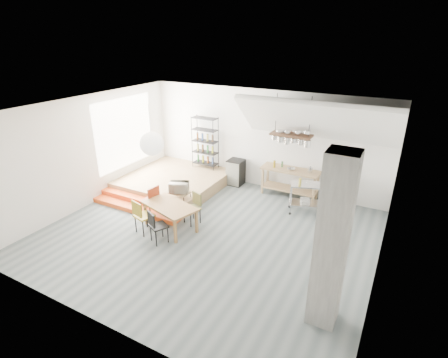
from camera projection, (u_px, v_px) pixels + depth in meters
The scene contains 26 objects.
floor at pixel (208, 233), 9.01m from camera, with size 8.00×8.00×0.00m, color #535E60.
wall_back at pixel (263, 140), 11.23m from camera, with size 8.00×0.04×3.20m, color silver.
wall_left at pixel (89, 151), 10.15m from camera, with size 0.04×7.00×3.20m, color silver.
wall_right at pixel (387, 214), 6.64m from camera, with size 0.04×7.00×3.20m, color silver.
ceiling at pixel (205, 110), 7.77m from camera, with size 8.00×7.00×0.02m, color white.
slope_ceiling at pixel (317, 121), 9.58m from camera, with size 4.40×1.80×0.15m, color white.
window_pane at pixel (125, 133), 11.28m from camera, with size 0.02×2.50×2.20m, color white.
platform at pixel (174, 181), 11.65m from camera, with size 3.00×3.00×0.40m, color #96744B.
step_lower at pixel (135, 209), 10.13m from camera, with size 3.00×0.35×0.13m, color #E2511A.
step_upper at pixel (143, 202), 10.38m from camera, with size 3.00×0.35×0.27m, color #E2511A.
concrete_column at pixel (332, 243), 5.73m from camera, with size 0.50×0.50×3.20m, color slate.
kitchen_counter at pixel (290, 178), 10.84m from camera, with size 1.80×0.60×0.91m.
stove at pixel (335, 191), 10.29m from camera, with size 0.60×0.60×1.18m.
pot_rack at pixel (292, 138), 10.12m from camera, with size 1.20×0.50×1.43m.
wire_shelving at pixel (205, 142), 11.97m from camera, with size 0.88×0.38×1.80m.
microwave_shelf at pixel (179, 193), 10.02m from camera, with size 0.60×0.40×0.16m.
paper_lantern at pixel (152, 144), 8.80m from camera, with size 0.60×0.60×0.60m, color white.
dining_table at pixel (170, 208), 9.02m from camera, with size 1.61×1.18×0.68m.
chair_mustard at pixel (141, 214), 8.82m from camera, with size 0.53×0.53×0.93m.
chair_black at pixel (156, 224), 8.44m from camera, with size 0.52×0.52×0.85m.
chair_olive at pixel (194, 205), 9.37m from camera, with size 0.50×0.50×0.85m.
chair_red at pixel (151, 199), 9.62m from camera, with size 0.47×0.47×0.93m.
rolling_cart at pixel (306, 194), 9.85m from camera, with size 1.01×0.77×0.89m.
mini_fridge at pixel (236, 172), 11.79m from camera, with size 0.51×0.51×0.87m, color black.
microwave at pixel (179, 187), 9.96m from camera, with size 0.54×0.37×0.30m, color beige.
bowl at pixel (291, 169), 10.67m from camera, with size 0.24×0.24×0.06m, color silver.
Camera 1 is at (4.06, -6.63, 4.80)m, focal length 28.00 mm.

